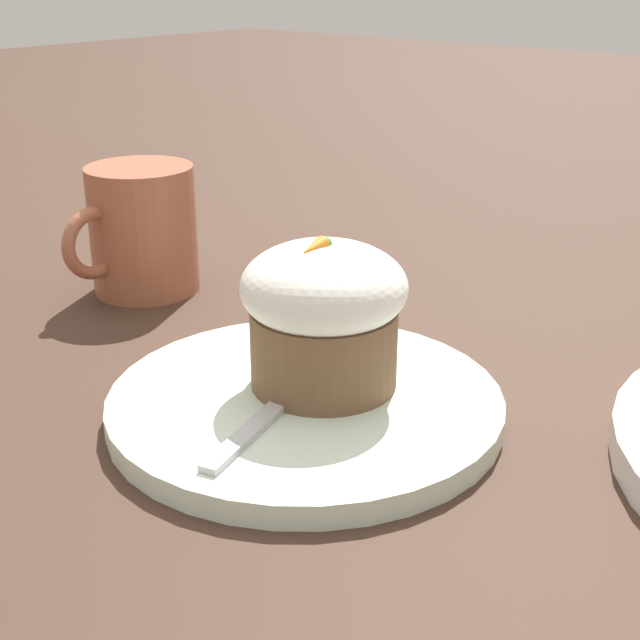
% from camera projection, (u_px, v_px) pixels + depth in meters
% --- Properties ---
extents(ground_plane, '(4.00, 4.00, 0.00)m').
position_uv_depth(ground_plane, '(305.00, 415.00, 0.50)').
color(ground_plane, '#3D281E').
extents(dessert_plate, '(0.22, 0.22, 0.01)m').
position_uv_depth(dessert_plate, '(305.00, 404.00, 0.50)').
color(dessert_plate, silver).
rests_on(dessert_plate, ground_plane).
extents(carrot_cake, '(0.09, 0.09, 0.09)m').
position_uv_depth(carrot_cake, '(320.00, 311.00, 0.49)').
color(carrot_cake, brown).
rests_on(carrot_cake, dessert_plate).
extents(spoon, '(0.14, 0.06, 0.01)m').
position_uv_depth(spoon, '(300.00, 384.00, 0.50)').
color(spoon, '#B7B7BC').
rests_on(spoon, dessert_plate).
extents(coffee_cup, '(0.11, 0.08, 0.10)m').
position_uv_depth(coffee_cup, '(141.00, 230.00, 0.67)').
color(coffee_cup, '#9E563D').
rests_on(coffee_cup, ground_plane).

